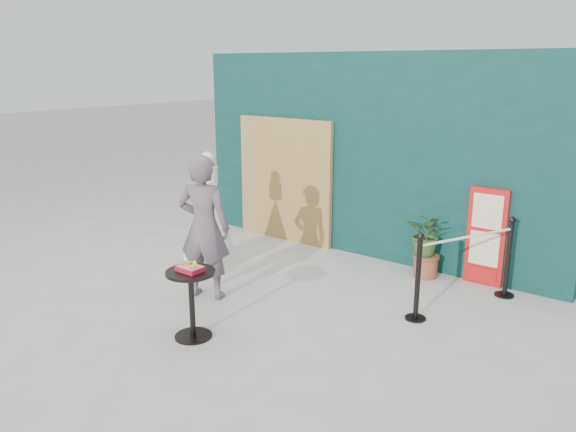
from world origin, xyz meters
name	(u,v)px	position (x,y,z in m)	size (l,w,h in m)	color
ground	(223,324)	(0.00, 0.00, 0.00)	(60.00, 60.00, 0.00)	#ADAAA5
back_wall	(368,156)	(0.00, 3.15, 1.50)	(6.00, 0.30, 3.00)	#0B322C
bamboo_fence	(285,180)	(-1.40, 2.94, 1.00)	(1.80, 0.08, 2.00)	tan
woman	(204,227)	(-0.72, 0.45, 0.90)	(0.65, 0.43, 1.80)	#65575E
menu_board	(486,237)	(1.90, 2.95, 0.65)	(0.50, 0.07, 1.30)	red
statue	(210,220)	(-1.47, 1.29, 0.68)	(0.65, 0.65, 1.66)	silver
cafe_table	(191,294)	(-0.04, -0.42, 0.50)	(0.52, 0.52, 0.75)	black
food_basket	(190,268)	(-0.04, -0.41, 0.79)	(0.26, 0.19, 0.11)	red
planter	(427,240)	(1.19, 2.75, 0.53)	(0.53, 0.46, 0.91)	#955630
stanchion_barrier	(465,268)	(1.96, 2.08, 0.49)	(0.84, 1.54, 1.03)	black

